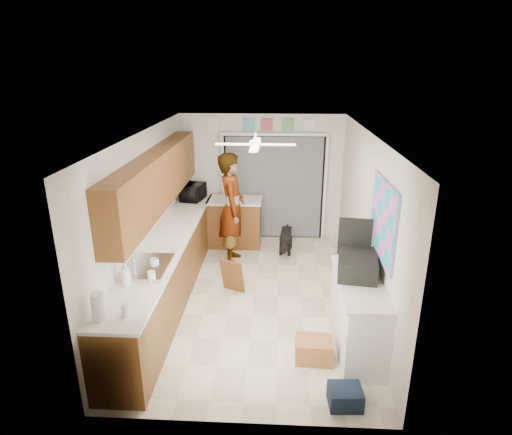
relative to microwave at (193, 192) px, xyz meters
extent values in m
plane|color=beige|center=(1.28, -1.94, -1.09)|extent=(5.00, 5.00, 0.00)
plane|color=white|center=(1.28, -1.94, 1.41)|extent=(5.00, 5.00, 0.00)
plane|color=silver|center=(1.28, 0.56, 0.16)|extent=(3.20, 0.00, 3.20)
plane|color=silver|center=(1.28, -4.44, 0.16)|extent=(3.20, 0.00, 3.20)
plane|color=silver|center=(-0.32, -1.94, 0.16)|extent=(0.00, 5.00, 5.00)
plane|color=silver|center=(2.88, -1.94, 0.16)|extent=(0.00, 5.00, 5.00)
cube|color=brown|center=(-0.02, -1.94, -0.64)|extent=(0.60, 4.80, 0.90)
cube|color=white|center=(-0.01, -1.94, -0.17)|extent=(0.62, 4.80, 0.04)
cube|color=brown|center=(-0.16, -1.74, 0.71)|extent=(0.32, 4.00, 0.80)
cube|color=silver|center=(-0.01, -2.94, -0.13)|extent=(0.50, 0.76, 0.06)
cylinder|color=silver|center=(-0.20, -2.94, -0.04)|extent=(0.03, 0.03, 0.22)
cube|color=brown|center=(0.78, 0.06, -0.64)|extent=(1.00, 0.60, 0.90)
cube|color=white|center=(0.78, 0.06, -0.17)|extent=(1.04, 0.64, 0.04)
cube|color=black|center=(1.53, 0.53, -0.04)|extent=(2.00, 0.06, 2.10)
cube|color=slate|center=(1.53, 0.49, -0.04)|extent=(1.90, 0.03, 2.05)
cube|color=white|center=(0.51, 0.50, -0.04)|extent=(0.06, 0.04, 2.10)
cube|color=white|center=(2.55, 0.50, -0.04)|extent=(0.06, 0.04, 2.10)
cube|color=white|center=(1.53, 0.50, 1.03)|extent=(2.10, 0.04, 0.06)
cube|color=#4DA8CE|center=(1.03, 0.53, 1.21)|extent=(0.22, 0.02, 0.22)
cube|color=#BA4554|center=(1.38, 0.53, 1.21)|extent=(0.22, 0.02, 0.22)
cube|color=#61A960|center=(1.78, 0.53, 1.21)|extent=(0.22, 0.02, 0.22)
cube|color=silver|center=(2.18, 0.53, 1.21)|extent=(0.22, 0.02, 0.22)
cube|color=silver|center=(0.33, 0.53, 1.21)|extent=(0.22, 0.02, 0.26)
cube|color=white|center=(2.63, -3.14, -0.64)|extent=(0.50, 1.40, 0.90)
cube|color=white|center=(2.62, -3.14, -0.17)|extent=(0.54, 1.44, 0.04)
cube|color=#F55AC1|center=(2.86, -2.94, 0.56)|extent=(0.03, 1.15, 0.95)
cube|color=white|center=(1.28, -1.74, 1.23)|extent=(1.14, 1.14, 0.24)
imported|color=black|center=(0.00, 0.00, 0.00)|extent=(0.45, 0.59, 0.30)
imported|color=silver|center=(-0.15, -3.38, 0.01)|extent=(0.13, 0.13, 0.31)
imported|color=white|center=(0.04, -2.85, -0.10)|extent=(0.14, 0.14, 0.09)
cylinder|color=silver|center=(0.12, -3.27, -0.08)|extent=(0.12, 0.12, 0.13)
cylinder|color=silver|center=(0.07, -4.03, -0.08)|extent=(0.10, 0.10, 0.13)
cylinder|color=white|center=(-0.17, -4.11, 0.00)|extent=(0.15, 0.15, 0.30)
cube|color=black|center=(2.60, -2.97, -0.02)|extent=(0.54, 0.67, 0.26)
cube|color=yellow|center=(2.60, -2.97, -0.13)|extent=(0.52, 0.64, 0.02)
cube|color=black|center=(2.60, -2.68, 0.23)|extent=(0.42, 0.09, 0.50)
cube|color=#9F5B32|center=(2.08, -3.41, -0.95)|extent=(0.45, 0.34, 0.28)
cube|color=#131C31|center=(2.36, -4.14, -0.98)|extent=(0.36, 0.31, 0.21)
cube|color=brown|center=(0.93, -1.83, -0.81)|extent=(0.40, 0.28, 0.56)
imported|color=white|center=(0.82, -0.70, -0.09)|extent=(0.55, 0.77, 2.00)
cube|color=black|center=(1.78, -0.25, -0.84)|extent=(0.33, 0.65, 0.50)
camera|label=1|loc=(1.61, -7.76, 2.30)|focal=30.00mm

